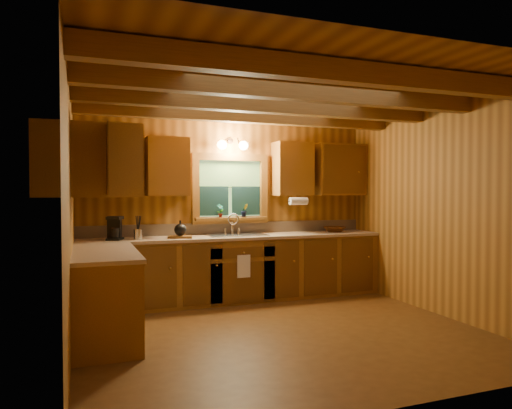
{
  "coord_description": "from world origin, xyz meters",
  "views": [
    {
      "loc": [
        -1.99,
        -4.59,
        1.52
      ],
      "look_at": [
        0.0,
        0.8,
        1.35
      ],
      "focal_mm": 33.01,
      "sensor_mm": 36.0,
      "label": 1
    }
  ],
  "objects": [
    {
      "name": "room",
      "position": [
        0.0,
        0.0,
        1.3
      ],
      "size": [
        4.2,
        4.2,
        4.2
      ],
      "color": "#543414",
      "rests_on": "ground"
    },
    {
      "name": "ceiling_beams",
      "position": [
        0.0,
        0.0,
        2.49
      ],
      "size": [
        4.2,
        2.54,
        0.18
      ],
      "color": "brown",
      "rests_on": "room"
    },
    {
      "name": "base_cabinets",
      "position": [
        -0.49,
        1.28,
        0.43
      ],
      "size": [
        4.2,
        2.22,
        0.86
      ],
      "color": "brown",
      "rests_on": "ground"
    },
    {
      "name": "countertop",
      "position": [
        -0.48,
        1.29,
        0.88
      ],
      "size": [
        4.2,
        2.24,
        0.04
      ],
      "color": "tan",
      "rests_on": "base_cabinets"
    },
    {
      "name": "backsplash",
      "position": [
        0.0,
        1.89,
        0.98
      ],
      "size": [
        4.2,
        0.02,
        0.16
      ],
      "primitive_type": "cube",
      "color": "tan",
      "rests_on": "room"
    },
    {
      "name": "dishwasher_panel",
      "position": [
        -1.47,
        0.68,
        0.43
      ],
      "size": [
        0.02,
        0.6,
        0.8
      ],
      "primitive_type": "cube",
      "color": "white",
      "rests_on": "base_cabinets"
    },
    {
      "name": "upper_cabinets",
      "position": [
        -0.56,
        1.42,
        1.84
      ],
      "size": [
        4.19,
        1.77,
        0.78
      ],
      "color": "brown",
      "rests_on": "room"
    },
    {
      "name": "window",
      "position": [
        0.0,
        1.87,
        1.53
      ],
      "size": [
        1.12,
        0.08,
        1.0
      ],
      "color": "brown",
      "rests_on": "room"
    },
    {
      "name": "window_sill",
      "position": [
        0.0,
        1.82,
        1.12
      ],
      "size": [
        1.06,
        0.14,
        0.04
      ],
      "primitive_type": "cube",
      "color": "brown",
      "rests_on": "room"
    },
    {
      "name": "wall_sconce",
      "position": [
        0.0,
        1.75,
        2.16
      ],
      "size": [
        0.45,
        0.21,
        0.17
      ],
      "color": "black",
      "rests_on": "room"
    },
    {
      "name": "paper_towel_roll",
      "position": [
        0.92,
        1.53,
        1.37
      ],
      "size": [
        0.27,
        0.11,
        0.11
      ],
      "primitive_type": "cylinder",
      "rotation": [
        0.0,
        1.57,
        0.0
      ],
      "color": "white",
      "rests_on": "upper_cabinets"
    },
    {
      "name": "dish_towel",
      "position": [
        0.0,
        1.26,
        0.52
      ],
      "size": [
        0.18,
        0.01,
        0.3
      ],
      "primitive_type": "cube",
      "color": "white",
      "rests_on": "base_cabinets"
    },
    {
      "name": "sink",
      "position": [
        0.0,
        1.6,
        0.86
      ],
      "size": [
        0.82,
        0.48,
        0.43
      ],
      "color": "silver",
      "rests_on": "countertop"
    },
    {
      "name": "coffee_maker",
      "position": [
        -1.62,
        1.56,
        1.05
      ],
      "size": [
        0.17,
        0.21,
        0.3
      ],
      "rotation": [
        0.0,
        0.0,
        -0.41
      ],
      "color": "black",
      "rests_on": "countertop"
    },
    {
      "name": "utensil_crock",
      "position": [
        -1.34,
        1.51,
        0.97
      ],
      "size": [
        0.11,
        0.11,
        0.3
      ],
      "rotation": [
        0.0,
        0.0,
        -0.13
      ],
      "color": "silver",
      "rests_on": "countertop"
    },
    {
      "name": "cutting_board",
      "position": [
        -0.79,
        1.51,
        0.91
      ],
      "size": [
        0.35,
        0.29,
        0.03
      ],
      "primitive_type": "cube",
      "rotation": [
        0.0,
        0.0,
        -0.25
      ],
      "color": "#593613",
      "rests_on": "countertop"
    },
    {
      "name": "teakettle",
      "position": [
        -0.79,
        1.51,
        1.01
      ],
      "size": [
        0.16,
        0.16,
        0.2
      ],
      "rotation": [
        0.0,
        0.0,
        0.09
      ],
      "color": "black",
      "rests_on": "cutting_board"
    },
    {
      "name": "wicker_basket",
      "position": [
        1.56,
        1.61,
        0.94
      ],
      "size": [
        0.41,
        0.41,
        0.08
      ],
      "primitive_type": "imported",
      "rotation": [
        0.0,
        0.0,
        -0.29
      ],
      "color": "#48230C",
      "rests_on": "countertop"
    },
    {
      "name": "potted_plant_left",
      "position": [
        -0.17,
        1.81,
        1.24
      ],
      "size": [
        0.12,
        0.1,
        0.19
      ],
      "primitive_type": "imported",
      "rotation": [
        0.0,
        0.0,
        0.31
      ],
      "color": "#593613",
      "rests_on": "window_sill"
    },
    {
      "name": "potted_plant_right",
      "position": [
        0.2,
        1.81,
        1.24
      ],
      "size": [
        0.12,
        0.1,
        0.19
      ],
      "primitive_type": "imported",
      "rotation": [
        0.0,
        0.0,
        0.16
      ],
      "color": "#593613",
      "rests_on": "window_sill"
    }
  ]
}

